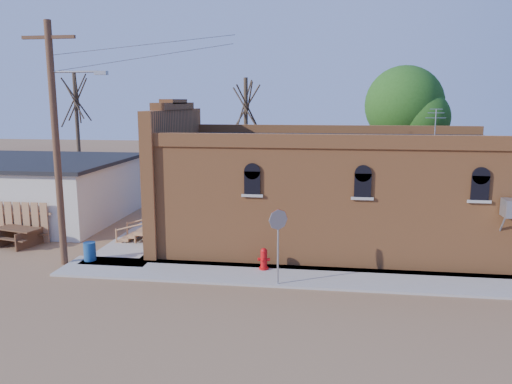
# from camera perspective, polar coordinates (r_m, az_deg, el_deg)

# --- Properties ---
(ground) EXTENTS (120.00, 120.00, 0.00)m
(ground) POSITION_cam_1_polar(r_m,az_deg,el_deg) (17.22, 1.97, -10.65)
(ground) COLOR brown
(ground) RESTS_ON ground
(sidewalk_south) EXTENTS (19.00, 2.20, 0.08)m
(sidewalk_south) POSITION_cam_1_polar(r_m,az_deg,el_deg) (17.97, 7.10, -9.67)
(sidewalk_south) COLOR #9E9991
(sidewalk_south) RESTS_ON ground
(sidewalk_west) EXTENTS (2.60, 10.00, 0.08)m
(sidewalk_west) POSITION_cam_1_polar(r_m,az_deg,el_deg) (24.17, -11.56, -4.54)
(sidewalk_west) COLOR #9E9991
(sidewalk_west) RESTS_ON ground
(brick_bar) EXTENTS (16.40, 7.97, 6.30)m
(brick_bar) POSITION_cam_1_polar(r_m,az_deg,el_deg) (21.82, 7.81, 0.16)
(brick_bar) COLOR #BF6F3A
(brick_bar) RESTS_ON ground
(utility_pole) EXTENTS (3.12, 0.26, 9.00)m
(utility_pole) POSITION_cam_1_polar(r_m,az_deg,el_deg) (19.83, -21.77, 5.58)
(utility_pole) COLOR #492F1D
(utility_pole) RESTS_ON ground
(tree_bare_near) EXTENTS (2.80, 2.80, 7.65)m
(tree_bare_near) POSITION_cam_1_polar(r_m,az_deg,el_deg) (29.36, -1.18, 9.96)
(tree_bare_near) COLOR #4D372C
(tree_bare_near) RESTS_ON ground
(tree_bare_far) EXTENTS (2.80, 2.80, 8.16)m
(tree_bare_far) POSITION_cam_1_polar(r_m,az_deg,el_deg) (33.82, -19.93, 10.08)
(tree_bare_far) COLOR #4D372C
(tree_bare_far) RESTS_ON ground
(tree_leafy) EXTENTS (4.40, 4.40, 8.15)m
(tree_leafy) POSITION_cam_1_polar(r_m,az_deg,el_deg) (29.81, 16.57, 9.49)
(tree_leafy) COLOR #4D372C
(tree_leafy) RESTS_ON ground
(fire_hydrant) EXTENTS (0.47, 0.46, 0.80)m
(fire_hydrant) POSITION_cam_1_polar(r_m,az_deg,el_deg) (18.43, 0.90, -7.64)
(fire_hydrant) COLOR red
(fire_hydrant) RESTS_ON sidewalk_south
(stop_sign) EXTENTS (0.59, 0.48, 2.58)m
(stop_sign) POSITION_cam_1_polar(r_m,az_deg,el_deg) (16.58, 2.55, -3.99)
(stop_sign) COLOR #95959B
(stop_sign) RESTS_ON sidewalk_south
(trash_barrel) EXTENTS (0.52, 0.52, 0.71)m
(trash_barrel) POSITION_cam_1_polar(r_m,az_deg,el_deg) (20.46, -18.47, -6.46)
(trash_barrel) COLOR navy
(trash_barrel) RESTS_ON sidewalk_west
(picnic_table) EXTENTS (2.20, 1.85, 0.79)m
(picnic_table) POSITION_cam_1_polar(r_m,az_deg,el_deg) (23.87, -25.49, -4.36)
(picnic_table) COLOR brown
(picnic_table) RESTS_ON ground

